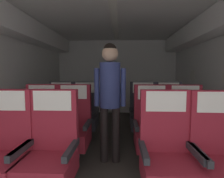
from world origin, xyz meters
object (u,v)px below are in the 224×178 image
seat_b_right_aisle (186,129)px  seat_c_right_window (143,115)px  seat_a_left_window (3,154)px  seat_b_right_window (152,129)px  seat_b_left_window (40,128)px  seat_c_left_aisle (85,114)px  seat_c_right_aisle (169,115)px  seat_a_right_aisle (221,159)px  seat_c_left_window (60,114)px  seat_a_right_window (167,156)px  flight_attendant (110,90)px  seat_a_left_aisle (50,154)px  seat_b_left_aisle (73,128)px

seat_b_right_aisle → seat_c_right_window: same height
seat_a_left_window → seat_b_right_window: size_ratio=1.00×
seat_b_left_window → seat_c_left_aisle: size_ratio=1.00×
seat_b_left_window → seat_c_right_window: bearing=28.2°
seat_b_left_window → seat_c_right_aisle: same height
seat_a_right_aisle → seat_c_left_aisle: bearing=133.8°
seat_c_right_aisle → seat_c_left_aisle: bearing=-179.5°
seat_c_left_window → seat_c_right_window: bearing=0.3°
seat_a_left_window → seat_b_left_window: size_ratio=1.00×
seat_a_right_window → seat_b_right_window: bearing=90.0°
seat_c_left_aisle → seat_c_right_aisle: 1.59m
seat_a_right_window → seat_b_right_window: same height
seat_c_left_aisle → seat_c_left_window: bearing=179.0°
seat_a_right_aisle → seat_c_right_aisle: (-0.01, 1.68, 0.00)m
seat_c_right_aisle → seat_b_right_window: bearing=-119.0°
seat_a_right_window → seat_b_right_window: size_ratio=1.00×
seat_a_right_aisle → flight_attendant: (-1.07, 0.78, 0.56)m
seat_a_left_window → seat_a_right_window: 1.59m
seat_a_left_aisle → seat_a_right_aisle: size_ratio=1.00×
seat_a_left_window → seat_c_left_aisle: size_ratio=1.00×
seat_b_left_window → seat_c_right_window: (1.59, 0.85, 0.00)m
seat_c_left_window → seat_a_right_aisle: bearing=-39.0°
seat_c_left_aisle → flight_attendant: size_ratio=0.66×
seat_a_right_window → flight_attendant: 1.10m
seat_a_right_window → seat_c_right_window: same height
seat_a_left_aisle → seat_b_right_window: size_ratio=1.00×
flight_attendant → seat_b_right_aisle: bearing=-158.6°
seat_a_left_aisle → seat_b_right_window: 1.39m
seat_b_right_aisle → seat_c_left_window: same height
seat_c_left_window → seat_c_right_aisle: (2.07, 0.01, 0.00)m
seat_b_left_aisle → seat_b_right_aisle: bearing=0.6°
seat_a_right_aisle → seat_c_left_window: size_ratio=1.00×
seat_a_right_aisle → seat_b_right_window: same height
seat_c_left_aisle → seat_c_right_aisle: same height
seat_a_left_aisle → seat_b_left_aisle: same height
seat_c_left_window → seat_c_right_aisle: 2.07m
seat_c_left_window → seat_a_right_window: bearing=-45.9°
seat_c_left_aisle → flight_attendant: 1.18m
seat_b_left_window → seat_c_left_aisle: bearing=59.9°
seat_c_left_window → flight_attendant: bearing=-41.7°
seat_a_left_aisle → seat_c_left_window: 1.72m
seat_b_right_window → seat_c_right_window: size_ratio=1.00×
seat_c_right_aisle → seat_b_left_aisle: bearing=-152.1°
seat_a_left_aisle → seat_a_right_window: 1.13m
seat_b_left_window → seat_b_right_aisle: bearing=0.5°
seat_c_left_aisle → seat_c_right_window: size_ratio=1.00×
seat_a_right_aisle → seat_c_left_window: bearing=141.0°
seat_b_right_aisle → seat_c_right_aisle: 0.83m
seat_a_left_window → seat_a_right_window: same height
seat_a_left_window → seat_a_left_aisle: size_ratio=1.00×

